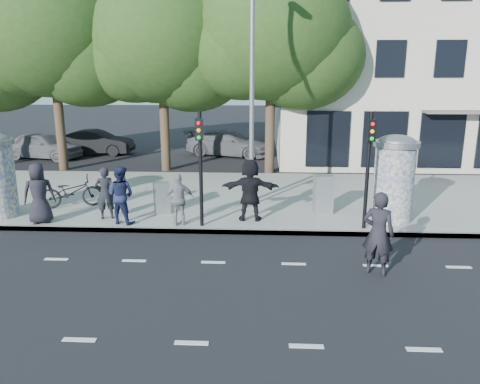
# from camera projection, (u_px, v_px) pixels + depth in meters

# --- Properties ---
(ground) EXTENTS (120.00, 120.00, 0.00)m
(ground) POSITION_uv_depth(u_px,v_px,m) (207.00, 287.00, 10.30)
(ground) COLOR black
(ground) RESTS_ON ground
(sidewalk) EXTENTS (40.00, 8.00, 0.15)m
(sidewalk) POSITION_uv_depth(u_px,v_px,m) (230.00, 197.00, 17.54)
(sidewalk) COLOR gray
(sidewalk) RESTS_ON ground
(curb) EXTENTS (40.00, 0.10, 0.16)m
(curb) POSITION_uv_depth(u_px,v_px,m) (221.00, 231.00, 13.72)
(curb) COLOR slate
(curb) RESTS_ON ground
(lane_dash_near) EXTENTS (32.00, 0.12, 0.01)m
(lane_dash_near) POSITION_uv_depth(u_px,v_px,m) (192.00, 343.00, 8.17)
(lane_dash_near) COLOR silver
(lane_dash_near) RESTS_ON ground
(lane_dash_far) EXTENTS (32.00, 0.12, 0.01)m
(lane_dash_far) POSITION_uv_depth(u_px,v_px,m) (213.00, 262.00, 11.66)
(lane_dash_far) COLOR silver
(lane_dash_far) RESTS_ON ground
(ad_column_right) EXTENTS (1.36, 1.36, 2.65)m
(ad_column_right) POSITION_uv_depth(u_px,v_px,m) (394.00, 176.00, 14.22)
(ad_column_right) COLOR beige
(ad_column_right) RESTS_ON sidewalk
(traffic_pole_near) EXTENTS (0.22, 0.31, 3.40)m
(traffic_pole_near) POSITION_uv_depth(u_px,v_px,m) (200.00, 157.00, 13.45)
(traffic_pole_near) COLOR black
(traffic_pole_near) RESTS_ON sidewalk
(traffic_pole_far) EXTENTS (0.22, 0.31, 3.40)m
(traffic_pole_far) POSITION_uv_depth(u_px,v_px,m) (369.00, 159.00, 13.22)
(traffic_pole_far) COLOR black
(traffic_pole_far) RESTS_ON sidewalk
(street_lamp) EXTENTS (0.25, 0.93, 8.00)m
(street_lamp) POSITION_uv_depth(u_px,v_px,m) (252.00, 67.00, 15.50)
(street_lamp) COLOR slate
(street_lamp) RESTS_ON sidewalk
(tree_mid_left) EXTENTS (7.20, 7.20, 9.57)m
(tree_mid_left) POSITION_uv_depth(u_px,v_px,m) (51.00, 30.00, 21.21)
(tree_mid_left) COLOR #38281C
(tree_mid_left) RESTS_ON ground
(tree_near_left) EXTENTS (6.80, 6.80, 8.97)m
(tree_near_left) POSITION_uv_depth(u_px,v_px,m) (161.00, 40.00, 21.27)
(tree_near_left) COLOR #38281C
(tree_near_left) RESTS_ON ground
(tree_center) EXTENTS (7.00, 7.00, 9.30)m
(tree_center) POSITION_uv_depth(u_px,v_px,m) (271.00, 33.00, 20.57)
(tree_center) COLOR #38281C
(tree_center) RESTS_ON ground
(building) EXTENTS (20.30, 15.85, 12.00)m
(building) POSITION_uv_depth(u_px,v_px,m) (447.00, 48.00, 27.58)
(building) COLOR #BFB6A0
(building) RESTS_ON ground
(ped_a) EXTENTS (1.06, 0.89, 1.86)m
(ped_a) POSITION_uv_depth(u_px,v_px,m) (39.00, 193.00, 14.03)
(ped_a) COLOR black
(ped_a) RESTS_ON sidewalk
(ped_b) EXTENTS (0.69, 0.56, 1.64)m
(ped_b) POSITION_uv_depth(u_px,v_px,m) (105.00, 193.00, 14.50)
(ped_b) COLOR black
(ped_b) RESTS_ON sidewalk
(ped_c) EXTENTS (1.01, 0.88, 1.76)m
(ped_c) POSITION_uv_depth(u_px,v_px,m) (121.00, 195.00, 14.05)
(ped_c) COLOR #191E40
(ped_c) RESTS_ON sidewalk
(ped_e) EXTENTS (1.04, 0.79, 1.57)m
(ped_e) POSITION_uv_depth(u_px,v_px,m) (179.00, 200.00, 13.87)
(ped_e) COLOR gray
(ped_e) RESTS_ON sidewalk
(ped_f) EXTENTS (1.80, 0.67, 1.93)m
(ped_f) POSITION_uv_depth(u_px,v_px,m) (250.00, 190.00, 14.31)
(ped_f) COLOR black
(ped_f) RESTS_ON sidewalk
(man_road) EXTENTS (0.86, 0.73, 1.99)m
(man_road) POSITION_uv_depth(u_px,v_px,m) (378.00, 234.00, 10.77)
(man_road) COLOR black
(man_road) RESTS_ON ground
(bicycle) EXTENTS (1.36, 2.16, 1.07)m
(bicycle) POSITION_uv_depth(u_px,v_px,m) (71.00, 192.00, 15.81)
(bicycle) COLOR black
(bicycle) RESTS_ON sidewalk
(cabinet_left) EXTENTS (0.59, 0.52, 1.02)m
(cabinet_left) POSITION_uv_depth(u_px,v_px,m) (162.00, 198.00, 15.14)
(cabinet_left) COLOR gray
(cabinet_left) RESTS_ON sidewalk
(cabinet_right) EXTENTS (0.65, 0.51, 1.25)m
(cabinet_right) POSITION_uv_depth(u_px,v_px,m) (323.00, 194.00, 15.16)
(cabinet_right) COLOR gray
(cabinet_right) RESTS_ON sidewalk
(car_left) EXTENTS (2.62, 4.56, 1.46)m
(car_left) POSITION_uv_depth(u_px,v_px,m) (43.00, 145.00, 25.64)
(car_left) COLOR slate
(car_left) RESTS_ON ground
(car_mid) EXTENTS (1.51, 4.28, 1.41)m
(car_mid) POSITION_uv_depth(u_px,v_px,m) (96.00, 142.00, 26.97)
(car_mid) COLOR black
(car_mid) RESTS_ON ground
(car_right) EXTENTS (3.37, 5.28, 1.42)m
(car_right) POSITION_uv_depth(u_px,v_px,m) (229.00, 143.00, 26.56)
(car_right) COLOR #5A5B61
(car_right) RESTS_ON ground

